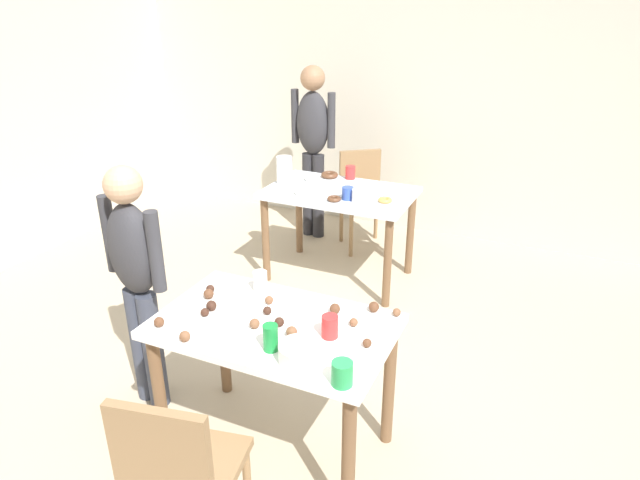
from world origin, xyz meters
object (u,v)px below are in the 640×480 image
(dining_table_near, at_px, (274,344))
(pitcher_far, at_px, (284,170))
(chair_near_table, at_px, (179,470))
(person_girl_near, at_px, (136,271))
(mixing_bowl, at_px, (300,353))
(person_adult_far, at_px, (313,137))
(soda_can, at_px, (271,338))
(dining_table_far, at_px, (339,204))
(chair_far_table, at_px, (363,193))

(dining_table_near, xyz_separation_m, pitcher_far, (-0.92, 1.88, 0.23))
(chair_near_table, xyz_separation_m, pitcher_far, (-0.89, 2.59, 0.36))
(person_girl_near, xyz_separation_m, pitcher_far, (-0.09, 1.84, 0.03))
(mixing_bowl, bearing_deg, person_girl_near, 166.92)
(dining_table_near, relative_size, pitcher_far, 4.98)
(dining_table_near, height_order, mixing_bowl, mixing_bowl)
(pitcher_far, bearing_deg, person_adult_far, 96.80)
(chair_near_table, height_order, person_adult_far, person_adult_far)
(soda_can, distance_m, pitcher_far, 2.31)
(chair_near_table, distance_m, pitcher_far, 2.76)
(person_girl_near, xyz_separation_m, soda_can, (0.93, -0.23, -0.02))
(chair_near_table, relative_size, soda_can, 7.13)
(dining_table_near, height_order, dining_table_far, same)
(chair_near_table, distance_m, mixing_bowl, 0.64)
(dining_table_far, xyz_separation_m, chair_near_table, (0.42, -2.61, -0.14))
(chair_near_table, xyz_separation_m, soda_can, (0.12, 0.52, 0.31))
(chair_far_table, height_order, person_adult_far, person_adult_far)
(mixing_bowl, bearing_deg, dining_table_far, 108.27)
(person_adult_far, relative_size, pitcher_far, 7.18)
(chair_far_table, bearing_deg, pitcher_far, -119.47)
(dining_table_far, relative_size, chair_near_table, 1.31)
(dining_table_far, distance_m, chair_far_table, 0.72)
(dining_table_near, bearing_deg, person_girl_near, 177.66)
(person_girl_near, bearing_deg, soda_can, -13.82)
(dining_table_far, relative_size, pitcher_far, 5.13)
(dining_table_far, distance_m, chair_near_table, 2.65)
(person_adult_far, xyz_separation_m, soda_can, (1.11, -2.80, -0.15))
(chair_near_table, bearing_deg, dining_table_far, 99.20)
(dining_table_far, relative_size, person_girl_near, 0.82)
(pitcher_far, bearing_deg, dining_table_far, 2.70)
(soda_can, bearing_deg, pitcher_far, 116.19)
(person_adult_far, bearing_deg, pitcher_far, -83.20)
(dining_table_far, bearing_deg, pitcher_far, -177.30)
(dining_table_near, relative_size, mixing_bowl, 6.08)
(mixing_bowl, xyz_separation_m, soda_can, (-0.15, 0.02, 0.02))
(chair_near_table, distance_m, chair_far_table, 3.35)
(person_adult_far, relative_size, mixing_bowl, 8.76)
(chair_far_table, xyz_separation_m, soda_can, (0.61, -2.80, 0.31))
(chair_near_table, xyz_separation_m, chair_far_table, (-0.48, 3.31, 0.00))
(dining_table_near, bearing_deg, chair_near_table, -92.45)
(dining_table_far, bearing_deg, person_adult_far, 128.25)
(chair_near_table, xyz_separation_m, person_girl_near, (-0.80, 0.75, 0.33))
(person_adult_far, bearing_deg, chair_far_table, -0.67)
(chair_near_table, bearing_deg, chair_far_table, 98.32)
(dining_table_near, bearing_deg, mixing_bowl, -41.47)
(chair_far_table, distance_m, person_adult_far, 0.68)
(pitcher_far, bearing_deg, person_girl_near, -87.14)
(chair_far_table, relative_size, person_girl_near, 0.62)
(dining_table_near, relative_size, chair_near_table, 1.27)
(dining_table_near, xyz_separation_m, chair_near_table, (-0.03, -0.71, -0.14))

